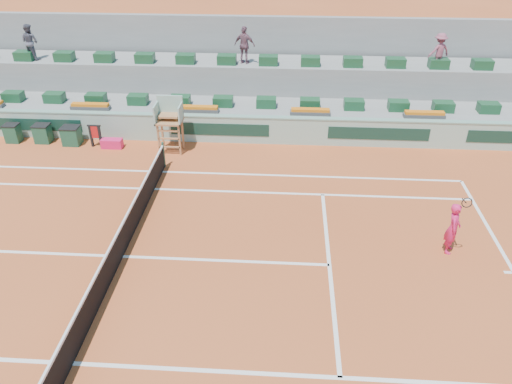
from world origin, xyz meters
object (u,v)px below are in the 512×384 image
player_bag (112,143)px  umpire_chair (170,117)px  drink_cooler_a (71,136)px  tennis_player (453,228)px

player_bag → umpire_chair: bearing=-1.0°
drink_cooler_a → tennis_player: size_ratio=0.37×
drink_cooler_a → player_bag: bearing=-7.1°
player_bag → drink_cooler_a: 1.91m
drink_cooler_a → tennis_player: bearing=-24.7°
umpire_chair → drink_cooler_a: (-4.59, 0.28, -1.12)m
umpire_chair → tennis_player: (10.18, -6.53, -0.67)m
umpire_chair → tennis_player: umpire_chair is taller
player_bag → umpire_chair: size_ratio=0.38×
player_bag → umpire_chair: 3.02m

